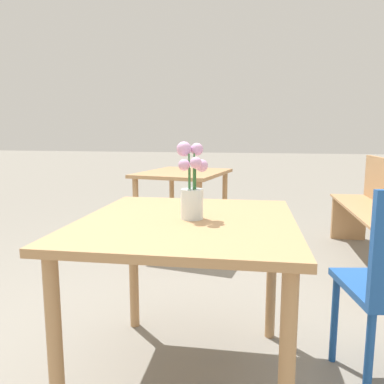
{
  "coord_description": "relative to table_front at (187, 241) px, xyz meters",
  "views": [
    {
      "loc": [
        0.32,
        -1.44,
        1.05
      ],
      "look_at": [
        0.02,
        0.0,
        0.83
      ],
      "focal_mm": 35.0,
      "sensor_mm": 36.0,
      "label": 1
    }
  ],
  "objects": [
    {
      "name": "table_back",
      "position": [
        -0.46,
        1.91,
        -0.02
      ],
      "size": [
        0.83,
        0.99,
        0.71
      ],
      "color": "tan",
      "rests_on": "ground_plane"
    },
    {
      "name": "ground_plane",
      "position": [
        0.0,
        0.0,
        -0.62
      ],
      "size": [
        40.0,
        40.0,
        0.0
      ],
      "primitive_type": "plane",
      "color": "gray"
    },
    {
      "name": "table_front",
      "position": [
        0.0,
        0.0,
        0.0
      ],
      "size": [
        0.9,
        0.99,
        0.72
      ],
      "color": "tan",
      "rests_on": "ground_plane"
    },
    {
      "name": "flower_vase",
      "position": [
        0.02,
        0.0,
        0.21
      ],
      "size": [
        0.13,
        0.14,
        0.31
      ],
      "color": "silver",
      "rests_on": "table_front"
    }
  ]
}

